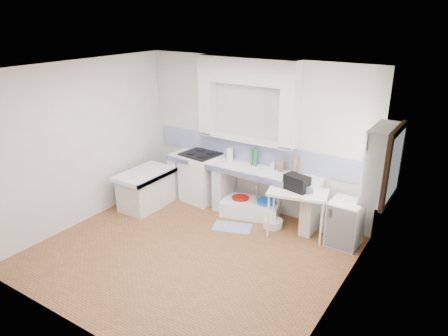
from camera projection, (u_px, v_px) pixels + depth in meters
The scene contains 36 objects.
floor at pixel (189, 253), 6.51m from camera, with size 4.50×4.50×0.00m, color brown.
ceiling at pixel (183, 70), 5.52m from camera, with size 4.50×4.50×0.00m, color silver.
wall_back at pixel (254, 136), 7.59m from camera, with size 4.50×4.50×0.00m, color silver.
wall_front at pixel (71, 225), 4.44m from camera, with size 4.50×4.50×0.00m, color silver.
wall_left at pixel (82, 144), 7.16m from camera, with size 4.50×4.50×0.00m, color silver.
wall_right at pixel (340, 206), 4.88m from camera, with size 4.50×4.50×0.00m, color silver.
alcove_mass at pixel (247, 71), 7.13m from camera, with size 1.90×0.25×0.45m, color silver.
window_frame at pixel (382, 163), 5.66m from camera, with size 0.35×0.86×1.06m, color #352111.
lace_valance at pixel (375, 135), 5.60m from camera, with size 0.01×0.84×0.24m, color white.
counter_slab at pixel (240, 168), 7.59m from camera, with size 3.00×0.60×0.08m, color white.
counter_lip at pixel (232, 173), 7.37m from camera, with size 3.00×0.04×0.10m, color navy.
counter_pier_left at pixel (180, 175), 8.46m from camera, with size 0.20×0.55×0.82m, color silver.
counter_pier_mid at pixel (224, 186), 7.93m from camera, with size 0.20×0.55×0.82m, color silver.
counter_pier_right at pixel (311, 209), 7.04m from camera, with size 0.20×0.55×0.82m, color silver.
peninsula_top at pixel (145, 174), 7.85m from camera, with size 0.70×1.10×0.08m, color white.
peninsula_base at pixel (146, 191), 7.97m from camera, with size 0.60×1.00×0.62m, color silver.
peninsula_lip at pixel (158, 178), 7.68m from camera, with size 0.04×1.10×0.10m, color navy.
backsplash at pixel (253, 152), 7.68m from camera, with size 4.27×0.03×0.40m, color navy.
stove at pixel (201, 177), 8.20m from camera, with size 0.67×0.65×0.95m, color white.
sink at pixel (251, 208), 7.70m from camera, with size 1.04×0.56×0.25m, color white.
side_table at pixel (296, 213), 6.91m from camera, with size 0.95×0.53×0.04m, color white.
fridge at pixel (345, 223), 6.64m from camera, with size 0.49×0.49×0.75m, color white.
bucket_red at pixel (240, 205), 7.78m from camera, with size 0.32×0.32×0.30m, color red.
bucket_orange at pixel (248, 206), 7.75m from camera, with size 0.30×0.30×0.28m, color #C3452F.
bucket_blue at pixel (266, 209), 7.60m from camera, with size 0.35×0.35×0.33m, color blue.
basin_white at pixel (273, 223), 7.29m from camera, with size 0.34×0.34×0.13m, color white.
water_bottle_a at pixel (247, 202), 7.93m from camera, with size 0.07×0.07×0.28m, color silver.
water_bottle_b at pixel (254, 203), 7.81m from camera, with size 0.09×0.09×0.33m, color silver.
black_bag at pixel (297, 183), 6.78m from camera, with size 0.40×0.23×0.25m, color black.
green_bottle_a at pixel (251, 157), 7.57m from camera, with size 0.06×0.06×0.29m, color #246C38.
green_bottle_b at pixel (255, 157), 7.53m from camera, with size 0.07×0.07×0.33m, color #246C38.
knife_block at pixel (280, 166), 7.30m from camera, with size 0.10×0.08×0.19m, color brown.
cutting_board at pixel (295, 166), 7.14m from camera, with size 0.02×0.22×0.30m, color brown.
paper_towel at pixel (230, 155), 7.79m from camera, with size 0.12×0.12×0.24m, color white.
soap_bottle at pixel (273, 165), 7.37m from camera, with size 0.08×0.08×0.17m, color white.
rug at pixel (232, 227), 7.28m from camera, with size 0.66×0.38×0.01m, color #3E4F88.
Camera 1 is at (3.50, -4.43, 3.54)m, focal length 33.58 mm.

